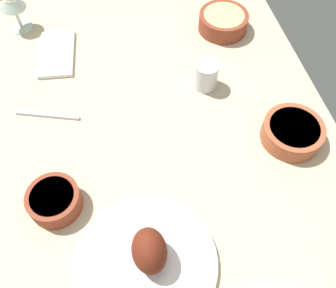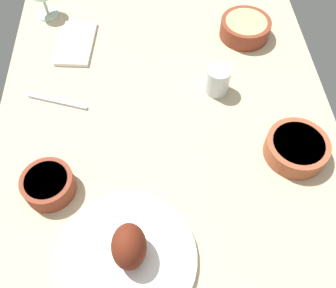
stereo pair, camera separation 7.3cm
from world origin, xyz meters
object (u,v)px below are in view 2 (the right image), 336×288
object	(u,v)px
plate_center_main	(128,255)
bowl_onions	(48,184)
bowl_potatoes	(245,28)
folded_napkin	(76,43)
bowl_soup	(296,148)
fork_loose	(57,102)
water_tumbler	(218,80)

from	to	relation	value
plate_center_main	bowl_onions	distance (cm)	25.00
bowl_potatoes	folded_napkin	distance (cm)	52.19
bowl_soup	fork_loose	distance (cm)	63.88
plate_center_main	fork_loose	xyz separation A→B (cm)	(-43.61, -19.39, -2.07)
plate_center_main	fork_loose	world-z (taller)	plate_center_main
bowl_onions	water_tumbler	bearing A→B (deg)	123.42
folded_napkin	plate_center_main	bearing A→B (deg)	13.43
bowl_potatoes	folded_napkin	bearing A→B (deg)	-88.80
plate_center_main	folded_napkin	world-z (taller)	plate_center_main
water_tumbler	fork_loose	world-z (taller)	water_tumbler
bowl_potatoes	fork_loose	world-z (taller)	bowl_potatoes
water_tumbler	bowl_potatoes	bearing A→B (deg)	152.23
water_tumbler	folded_napkin	size ratio (longest dim) A/B	0.42
bowl_onions	bowl_potatoes	bearing A→B (deg)	132.73
plate_center_main	bowl_onions	size ratio (longest dim) A/B	2.45
plate_center_main	fork_loose	distance (cm)	47.77
bowl_soup	fork_loose	size ratio (longest dim) A/B	0.88
bowl_potatoes	water_tumbler	size ratio (longest dim) A/B	1.91
plate_center_main	folded_napkin	size ratio (longest dim) A/B	1.55
water_tumbler	plate_center_main	bearing A→B (deg)	-28.51
plate_center_main	bowl_soup	world-z (taller)	plate_center_main
bowl_onions	fork_loose	xyz separation A→B (cm)	(-26.48, -1.18, -2.41)
bowl_soup	water_tumbler	world-z (taller)	water_tumbler
fork_loose	bowl_soup	bearing A→B (deg)	0.28
bowl_onions	water_tumbler	distance (cm)	51.39
folded_napkin	fork_loose	size ratio (longest dim) A/B	1.09
fork_loose	bowl_potatoes	bearing A→B (deg)	41.87
bowl_onions	folded_napkin	size ratio (longest dim) A/B	0.63
bowl_potatoes	fork_loose	xyz separation A→B (cm)	(23.84, -55.66, -2.55)
plate_center_main	bowl_onions	bearing A→B (deg)	-133.25
plate_center_main	bowl_onions	world-z (taller)	plate_center_main
bowl_potatoes	fork_loose	distance (cm)	60.61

